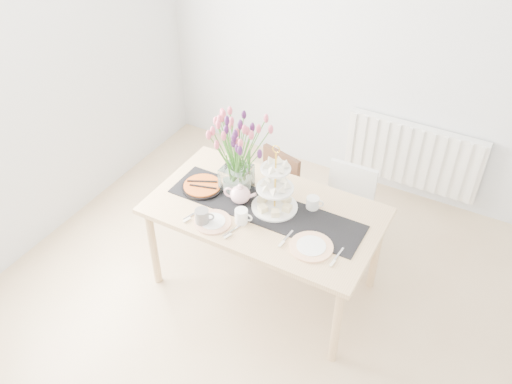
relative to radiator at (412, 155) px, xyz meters
The scene contains 15 objects.
room_shell 2.40m from the radiator, 102.86° to the right, with size 4.50×4.50×4.50m.
radiator is the anchor object (origin of this frame).
dining_table 1.72m from the radiator, 111.72° to the right, with size 1.60×0.90×0.75m.
chair_brown 1.33m from the radiator, 130.51° to the right, with size 0.48×0.48×0.75m.
chair_white 0.95m from the radiator, 106.06° to the right, with size 0.41×0.41×0.76m.
table_runner 1.73m from the radiator, 111.72° to the right, with size 1.40×0.35×0.01m, color black.
tulip_vase 1.88m from the radiator, 121.55° to the right, with size 0.70×0.70×0.60m.
cake_stand 1.71m from the radiator, 110.37° to the right, with size 0.32×0.32×0.47m.
teapot 1.84m from the radiator, 116.85° to the right, with size 0.23×0.19×0.15m, color white, non-canonical shape.
cream_jug 1.50m from the radiator, 103.78° to the right, with size 0.09×0.09×0.09m, color white.
tart_tin 1.99m from the radiator, 125.22° to the right, with size 0.30×0.30×0.04m.
mug_grey 2.16m from the radiator, 115.82° to the right, with size 0.09×0.09×0.11m, color slate.
mug_white 1.95m from the radiator, 111.58° to the right, with size 0.09×0.09×0.10m, color white.
plate_left 2.09m from the radiator, 114.83° to the right, with size 0.25×0.25×0.01m, color silver.
plate_right 1.81m from the radiator, 96.22° to the right, with size 0.28×0.28×0.01m, color white.
Camera 1 is at (1.20, -1.92, 3.18)m, focal length 38.00 mm.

